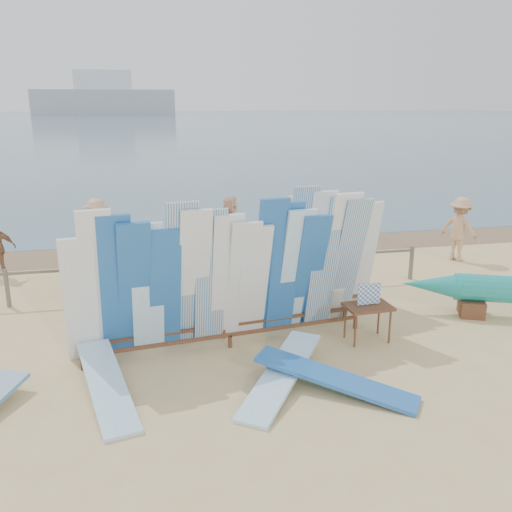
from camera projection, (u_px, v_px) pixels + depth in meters
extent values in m
plane|color=#DABB7D|center=(196.00, 347.00, 10.43)|extent=(160.00, 160.00, 0.00)
cube|color=#416275|center=(144.00, 120.00, 130.90)|extent=(320.00, 240.00, 0.02)
cube|color=#806648|center=(174.00, 250.00, 17.21)|extent=(40.00, 2.60, 0.01)
cube|color=#999EA3|center=(105.00, 102.00, 176.39)|extent=(45.00, 8.00, 8.00)
cube|color=silver|center=(103.00, 80.00, 174.45)|extent=(18.00, 6.00, 6.00)
cube|color=#675F4E|center=(183.00, 264.00, 13.03)|extent=(12.00, 0.06, 0.06)
cube|color=#675F4E|center=(7.00, 288.00, 12.35)|extent=(0.08, 0.08, 0.90)
cube|color=#675F4E|center=(98.00, 283.00, 12.74)|extent=(0.08, 0.08, 0.90)
cube|color=#675F4E|center=(183.00, 277.00, 13.13)|extent=(0.08, 0.08, 0.90)
cube|color=#675F4E|center=(264.00, 272.00, 13.52)|extent=(0.08, 0.08, 0.90)
cube|color=#675F4E|center=(339.00, 267.00, 13.91)|extent=(0.08, 0.08, 0.90)
cube|color=#675F4E|center=(411.00, 263.00, 14.30)|extent=(0.08, 0.08, 0.90)
cube|color=brown|center=(230.00, 335.00, 10.36)|extent=(5.40, 0.78, 0.06)
cube|color=brown|center=(223.00, 326.00, 10.77)|extent=(5.40, 0.78, 0.06)
cube|color=white|center=(80.00, 301.00, 9.47)|extent=(0.65, 0.67, 2.41)
cube|color=white|center=(98.00, 286.00, 9.50)|extent=(0.67, 0.82, 2.87)
cube|color=#2361B0|center=(117.00, 287.00, 9.62)|extent=(0.67, 0.80, 2.77)
cube|color=#2361B0|center=(135.00, 289.00, 9.74)|extent=(0.68, 0.93, 2.62)
cube|color=#97CDF2|center=(148.00, 289.00, 9.82)|extent=(0.65, 0.67, 2.57)
cube|color=#2361B0|center=(165.00, 290.00, 9.93)|extent=(0.66, 0.75, 2.44)
cube|color=silver|center=(182.00, 276.00, 9.97)|extent=(0.67, 0.87, 2.92)
cube|color=white|center=(194.00, 279.00, 10.06)|extent=(0.69, 0.98, 2.78)
cube|color=silver|center=(210.00, 278.00, 10.16)|extent=(0.65, 0.67, 2.74)
cube|color=white|center=(226.00, 279.00, 10.28)|extent=(0.65, 0.69, 2.62)
cube|color=white|center=(242.00, 281.00, 10.40)|extent=(0.67, 0.86, 2.47)
cube|color=white|center=(253.00, 282.00, 10.49)|extent=(0.66, 0.78, 2.38)
cube|color=#2361B0|center=(269.00, 268.00, 10.52)|extent=(0.67, 0.81, 2.88)
cube|color=#2361B0|center=(284.00, 269.00, 10.63)|extent=(0.65, 0.72, 2.78)
cube|color=#97CDF2|center=(294.00, 271.00, 10.72)|extent=(0.68, 0.87, 2.64)
cube|color=#2361B0|center=(309.00, 273.00, 10.84)|extent=(0.68, 0.91, 2.51)
cube|color=silver|center=(323.00, 272.00, 10.95)|extent=(0.65, 0.66, 2.46)
cube|color=white|center=(337.00, 261.00, 10.99)|extent=(0.68, 0.93, 2.90)
cube|color=silver|center=(347.00, 262.00, 11.07)|extent=(0.69, 0.98, 2.78)
cube|color=brown|center=(327.00, 299.00, 12.25)|extent=(2.09, 0.16, 0.06)
cube|color=brown|center=(320.00, 292.00, 12.68)|extent=(2.09, 0.16, 0.06)
cube|color=white|center=(284.00, 259.00, 11.97)|extent=(0.60, 0.65, 2.40)
cube|color=silver|center=(301.00, 248.00, 12.00)|extent=(0.61, 0.81, 2.87)
cube|color=white|center=(318.00, 249.00, 12.12)|extent=(0.61, 0.83, 2.75)
cube|color=silver|center=(335.00, 250.00, 12.23)|extent=(0.61, 0.85, 2.63)
cube|color=white|center=(347.00, 252.00, 12.32)|extent=(0.61, 0.86, 2.52)
cube|color=white|center=(364.00, 252.00, 12.42)|extent=(0.60, 0.66, 2.45)
cube|color=brown|center=(471.00, 307.00, 11.95)|extent=(0.70, 0.75, 0.36)
cone|color=teal|center=(430.00, 285.00, 11.99)|extent=(1.34, 0.98, 0.56)
cube|color=brown|center=(368.00, 307.00, 10.55)|extent=(0.93, 0.68, 0.05)
cube|color=white|center=(369.00, 294.00, 10.47)|extent=(0.47, 0.06, 0.42)
cube|color=#97CDF2|center=(281.00, 385.00, 9.06)|extent=(1.99, 2.53, 0.39)
cube|color=#2361B0|center=(335.00, 391.00, 8.87)|extent=(2.50, 2.03, 0.44)
cube|color=#97CDF2|center=(107.00, 394.00, 8.77)|extent=(1.15, 2.75, 0.36)
cube|color=#B51320|center=(189.00, 276.00, 13.62)|extent=(0.63, 0.59, 0.05)
cube|color=#B51320|center=(189.00, 262.00, 13.78)|extent=(0.58, 0.25, 0.56)
cube|color=#B51320|center=(265.00, 264.00, 14.57)|extent=(0.63, 0.58, 0.06)
cube|color=#B51320|center=(264.00, 250.00, 14.74)|extent=(0.62, 0.21, 0.61)
cube|color=#B51320|center=(224.00, 261.00, 13.92)|extent=(0.76, 0.94, 0.60)
cube|color=#B51320|center=(226.00, 244.00, 14.12)|extent=(0.53, 0.35, 0.38)
imported|color=#8C6042|center=(295.00, 226.00, 16.82)|extent=(0.63, 0.69, 1.67)
imported|color=beige|center=(231.00, 223.00, 16.99)|extent=(0.90, 1.70, 1.74)
imported|color=#8C6042|center=(91.00, 236.00, 15.41)|extent=(0.41, 0.66, 1.71)
imported|color=tan|center=(98.00, 231.00, 15.67)|extent=(1.31, 1.02, 1.89)
imported|color=tan|center=(292.00, 224.00, 16.67)|extent=(0.72, 1.24, 1.81)
imported|color=beige|center=(122.00, 254.00, 13.28)|extent=(0.86, 1.02, 1.90)
imported|color=tan|center=(460.00, 229.00, 15.88)|extent=(1.05, 1.31, 1.90)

